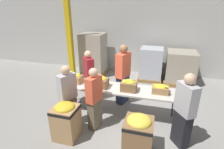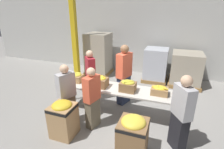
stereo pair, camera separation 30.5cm
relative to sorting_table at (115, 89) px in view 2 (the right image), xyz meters
The scene contains 18 objects.
ground_plane 0.74m from the sorting_table, ahead, with size 30.00×30.00×0.00m, color gray.
wall_back 3.72m from the sorting_table, 90.00° to the left, with size 16.00×0.08×4.00m.
sorting_table is the anchor object (origin of this frame).
banana_box_0 1.23m from the sorting_table, behind, with size 0.48×0.31×0.27m.
banana_box_1 0.47m from the sorting_table, behind, with size 0.44×0.33×0.31m.
banana_box_2 0.41m from the sorting_table, 10.15° to the right, with size 0.39×0.31×0.30m.
banana_box_3 1.12m from the sorting_table, ahead, with size 0.42×0.31×0.22m.
volunteer_0 1.22m from the sorting_table, 142.87° to the right, with size 0.36×0.46×1.54m.
volunteer_1 0.75m from the sorting_table, 116.59° to the right, with size 0.30×0.44×1.52m.
volunteer_2 0.70m from the sorting_table, 86.27° to the left, with size 0.39×0.53×1.79m.
volunteer_3 1.76m from the sorting_table, 24.43° to the right, with size 0.42×0.48×1.62m.
volunteer_4 1.12m from the sorting_table, 150.60° to the left, with size 0.44×0.46×1.58m.
donation_bin_0 1.46m from the sorting_table, 124.55° to the right, with size 0.51×0.51×0.86m.
donation_bin_1 1.44m from the sorting_table, 56.93° to the right, with size 0.56×0.56×0.83m.
support_pillar 3.26m from the sorting_table, 139.59° to the left, with size 0.19×0.19×4.00m.
pallet_stack_0 3.30m from the sorting_table, 56.38° to the left, with size 1.14×1.14×1.22m.
pallet_stack_1 3.21m from the sorting_table, 121.41° to the left, with size 1.02×1.02×1.74m.
pallet_stack_2 2.85m from the sorting_table, 75.12° to the left, with size 0.92×0.92×1.29m.
Camera 2 is at (1.30, -3.88, 2.75)m, focal length 28.00 mm.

